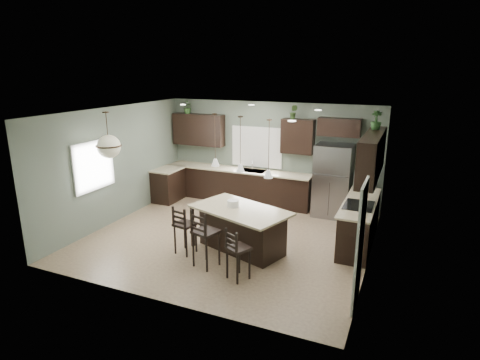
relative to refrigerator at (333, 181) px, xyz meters
The scene contains 33 objects.
ground 3.10m from the refrigerator, 127.87° to the right, with size 6.00×6.00×0.00m, color #9E8466.
pantry_door 4.06m from the refrigerator, 73.39° to the right, with size 0.04×0.82×2.04m, color white.
window_back 2.34m from the refrigerator, 169.78° to the left, with size 1.35×0.02×1.00m, color white.
window_left 5.77m from the refrigerator, 146.85° to the right, with size 0.02×1.10×1.00m, color white.
left_return_cabs 4.59m from the refrigerator, behind, with size 0.60×0.90×0.90m, color black.
left_return_countertop 4.54m from the refrigerator, behind, with size 0.66×0.96×0.04m, color beige.
back_lower_cabs 2.71m from the refrigerator, behind, with size 4.20×0.60×0.90m, color black.
back_countertop 2.67m from the refrigerator, behind, with size 4.20×0.66×0.04m, color beige.
sink_inset 2.22m from the refrigerator, behind, with size 0.70×0.45×0.01m, color gray.
faucet 2.22m from the refrigerator, behind, with size 0.02×0.02×0.28m, color silver.
back_upper_left 4.10m from the refrigerator, behind, with size 1.55×0.34×0.90m, color black.
back_upper_right 1.46m from the refrigerator, 166.47° to the left, with size 0.85×0.34×0.90m, color black.
fridge_header 1.35m from the refrigerator, 82.10° to the left, with size 1.05×0.34×0.45m, color black.
right_lower_cabs 1.77m from the refrigerator, 58.82° to the right, with size 0.60×2.35×0.90m, color black.
right_countertop 1.70m from the refrigerator, 59.40° to the right, with size 0.66×2.35×0.04m, color beige.
cooktop 1.94m from the refrigerator, 63.54° to the right, with size 0.58×0.75×0.02m, color black.
wall_oven_front 1.89m from the refrigerator, 71.55° to the right, with size 0.01×0.72×0.60m, color gray.
right_upper_cabs 2.05m from the refrigerator, 55.23° to the right, with size 0.34×2.35×0.90m, color black.
microwave 2.08m from the refrigerator, 60.95° to the right, with size 0.40×0.75×0.40m, color gray.
refrigerator is the anchor object (origin of this frame).
kitchen_island 3.17m from the refrigerator, 114.68° to the right, with size 1.98×1.12×0.92m, color black.
serving_dish 3.17m from the refrigerator, 118.28° to the right, with size 0.24×0.24×0.14m, color white.
bar_stool_left 4.11m from the refrigerator, 124.20° to the right, with size 0.38×0.38×1.03m, color black.
bar_stool_center 4.08m from the refrigerator, 113.88° to the right, with size 0.43×0.43×1.16m, color black.
bar_stool_right 4.04m from the refrigerator, 102.76° to the right, with size 0.36×0.36×0.98m, color black.
pendant_left 3.54m from the refrigerator, 126.91° to the right, with size 0.17×0.17×1.10m, color white, non-canonical shape.
pendant_center 3.41m from the refrigerator, 114.68° to the right, with size 0.17×0.17×1.10m, color white, non-canonical shape.
pendant_right 3.41m from the refrigerator, 101.90° to the right, with size 0.17×0.17×1.10m, color silver, non-canonical shape.
chandelier 5.49m from the refrigerator, 142.41° to the right, with size 0.54×0.54×1.00m, color beige, non-canonical shape.
plant_back_left 4.60m from the refrigerator, behind, with size 0.33×0.29×0.37m, color #2C5023.
plant_back_right 2.03m from the refrigerator, 169.40° to the left, with size 0.20×0.16×0.36m, color #314D22.
plant_right_wall 2.13m from the refrigerator, 41.78° to the right, with size 0.22×0.22×0.40m, color #254C21.
room_shell 3.06m from the refrigerator, 127.87° to the right, with size 6.00×6.00×6.00m.
Camera 1 is at (3.54, -7.53, 3.68)m, focal length 30.00 mm.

